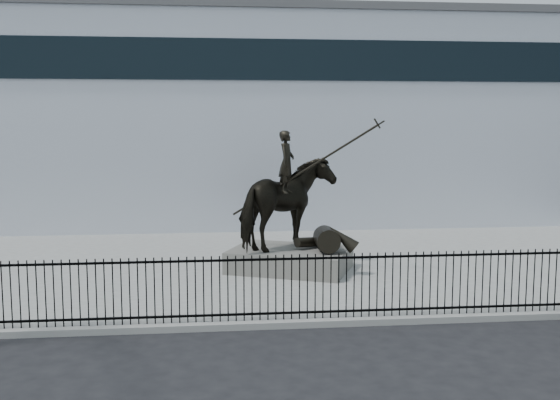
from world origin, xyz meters
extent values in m
plane|color=black|center=(0.00, 0.00, 0.00)|extent=(120.00, 120.00, 0.00)
cube|color=gray|center=(0.00, 7.00, 0.07)|extent=(30.00, 12.00, 0.15)
cube|color=white|center=(0.00, 20.00, 4.50)|extent=(44.00, 14.00, 9.00)
cube|color=black|center=(0.00, 1.25, 0.30)|extent=(22.00, 0.05, 0.05)
cube|color=black|center=(0.00, 1.25, 1.55)|extent=(22.00, 0.05, 0.05)
cube|color=black|center=(0.00, 1.25, 0.90)|extent=(22.00, 0.03, 1.50)
cube|color=#5E5C56|center=(1.08, 6.12, 0.47)|extent=(4.09, 3.52, 0.64)
imported|color=black|center=(1.08, 6.12, 2.16)|extent=(3.21, 3.41, 2.74)
imported|color=black|center=(0.98, 6.16, 3.42)|extent=(0.67, 0.80, 1.85)
cylinder|color=black|center=(1.43, 5.97, 3.13)|extent=(4.08, 1.79, 2.79)
camera|label=1|loc=(-1.30, -13.08, 4.66)|focal=42.00mm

